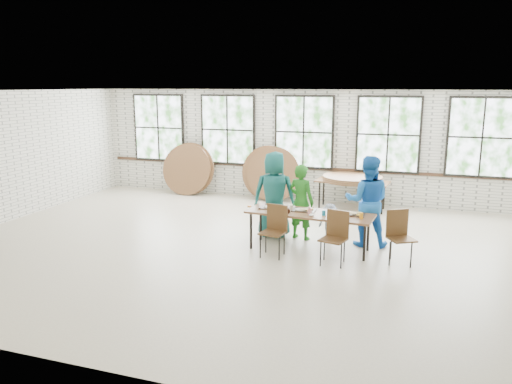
% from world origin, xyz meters
% --- Properties ---
extents(room, '(12.00, 12.00, 12.00)m').
position_xyz_m(room, '(0.00, 4.44, 1.83)').
color(room, beige).
rests_on(room, ground).
extents(dining_table, '(2.45, 0.97, 0.74)m').
position_xyz_m(dining_table, '(1.10, 0.33, 0.69)').
color(dining_table, brown).
rests_on(dining_table, ground).
extents(chair_near_left, '(0.49, 0.47, 0.95)m').
position_xyz_m(chair_near_left, '(0.56, -0.17, 0.56)').
color(chair_near_left, '#52351B').
rests_on(chair_near_left, ground).
extents(chair_near_right, '(0.51, 0.50, 0.95)m').
position_xyz_m(chair_near_right, '(1.70, -0.23, 0.56)').
color(chair_near_right, '#52351B').
rests_on(chair_near_right, ground).
extents(chair_spare, '(0.57, 0.56, 0.95)m').
position_xyz_m(chair_spare, '(2.76, 0.18, 0.56)').
color(chair_spare, '#52351B').
rests_on(chair_spare, ground).
extents(adult_teal, '(0.98, 0.74, 1.79)m').
position_xyz_m(adult_teal, '(0.21, 0.98, 0.90)').
color(adult_teal, '#19605B').
rests_on(adult_teal, ground).
extents(adult_green, '(0.65, 0.52, 1.56)m').
position_xyz_m(adult_green, '(0.77, 0.98, 0.78)').
color(adult_green, '#22721E').
rests_on(adult_green, ground).
extents(toddler, '(0.57, 0.44, 0.78)m').
position_xyz_m(toddler, '(1.37, 0.98, 0.39)').
color(toddler, '#142341').
rests_on(toddler, ground).
extents(adult_blue, '(0.94, 0.77, 1.79)m').
position_xyz_m(adult_blue, '(2.10, 0.98, 0.89)').
color(adult_blue, blue).
rests_on(adult_blue, ground).
extents(storage_table, '(1.86, 0.92, 0.74)m').
position_xyz_m(storage_table, '(1.42, 3.82, 0.69)').
color(storage_table, brown).
rests_on(storage_table, ground).
extents(tabletop_clutter, '(2.03, 0.59, 0.11)m').
position_xyz_m(tabletop_clutter, '(1.18, 0.30, 0.77)').
color(tabletop_clutter, black).
rests_on(tabletop_clutter, dining_table).
extents(round_tops_stacked, '(1.50, 1.50, 0.13)m').
position_xyz_m(round_tops_stacked, '(1.42, 3.82, 0.80)').
color(round_tops_stacked, brown).
rests_on(round_tops_stacked, storage_table).
extents(round_tops_leaning, '(4.11, 0.44, 1.49)m').
position_xyz_m(round_tops_leaning, '(-2.09, 4.15, 0.73)').
color(round_tops_leaning, brown).
rests_on(round_tops_leaning, ground).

